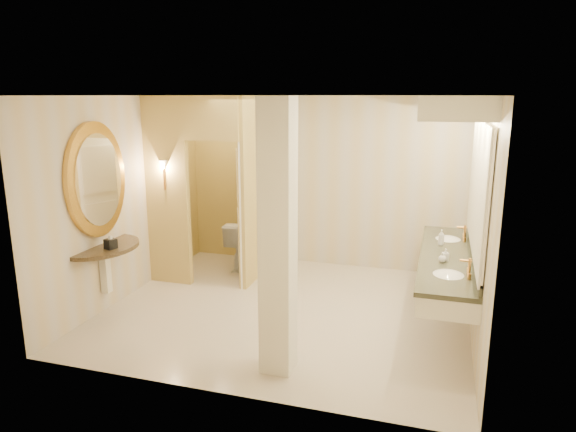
% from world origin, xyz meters
% --- Properties ---
extents(floor, '(4.50, 4.50, 0.00)m').
position_xyz_m(floor, '(0.00, 0.00, 0.00)').
color(floor, beige).
rests_on(floor, ground).
extents(ceiling, '(4.50, 4.50, 0.00)m').
position_xyz_m(ceiling, '(0.00, 0.00, 2.70)').
color(ceiling, silver).
rests_on(ceiling, wall_back).
extents(wall_back, '(4.50, 0.02, 2.70)m').
position_xyz_m(wall_back, '(0.00, 2.00, 1.35)').
color(wall_back, beige).
rests_on(wall_back, floor).
extents(wall_front, '(4.50, 0.02, 2.70)m').
position_xyz_m(wall_front, '(0.00, -2.00, 1.35)').
color(wall_front, beige).
rests_on(wall_front, floor).
extents(wall_left, '(0.02, 4.00, 2.70)m').
position_xyz_m(wall_left, '(-2.25, 0.00, 1.35)').
color(wall_left, beige).
rests_on(wall_left, floor).
extents(wall_right, '(0.02, 4.00, 2.70)m').
position_xyz_m(wall_right, '(2.25, 0.00, 1.35)').
color(wall_right, beige).
rests_on(wall_right, floor).
extents(toilet_closet, '(1.50, 1.55, 2.70)m').
position_xyz_m(toilet_closet, '(-1.12, 0.97, 1.39)').
color(toilet_closet, tan).
rests_on(toilet_closet, floor).
extents(wall_sconce, '(0.14, 0.14, 0.42)m').
position_xyz_m(wall_sconce, '(-1.93, 0.43, 1.73)').
color(wall_sconce, '#CC8D41').
rests_on(wall_sconce, toilet_closet).
extents(vanity, '(0.75, 2.83, 2.09)m').
position_xyz_m(vanity, '(1.98, 0.16, 1.63)').
color(vanity, white).
rests_on(vanity, floor).
extents(console_shelf, '(1.09, 1.09, 1.99)m').
position_xyz_m(console_shelf, '(-2.21, -0.68, 1.35)').
color(console_shelf, black).
rests_on(console_shelf, floor).
extents(pillar, '(0.31, 0.31, 2.70)m').
position_xyz_m(pillar, '(0.35, -1.42, 1.35)').
color(pillar, white).
rests_on(pillar, floor).
extents(tissue_box, '(0.15, 0.15, 0.12)m').
position_xyz_m(tissue_box, '(-2.01, -0.78, 0.94)').
color(tissue_box, black).
rests_on(tissue_box, console_shelf).
extents(toilet, '(0.48, 0.79, 0.78)m').
position_xyz_m(toilet, '(-1.15, 1.43, 0.39)').
color(toilet, white).
rests_on(toilet, floor).
extents(soap_bottle_a, '(0.08, 0.08, 0.14)m').
position_xyz_m(soap_bottle_a, '(1.91, -0.09, 0.94)').
color(soap_bottle_a, beige).
rests_on(soap_bottle_a, vanity).
extents(soap_bottle_b, '(0.11, 0.11, 0.11)m').
position_xyz_m(soap_bottle_b, '(1.88, -0.16, 0.93)').
color(soap_bottle_b, silver).
rests_on(soap_bottle_b, vanity).
extents(soap_bottle_c, '(0.08, 0.08, 0.20)m').
position_xyz_m(soap_bottle_c, '(1.86, 0.55, 0.97)').
color(soap_bottle_c, '#C6B28C').
rests_on(soap_bottle_c, vanity).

